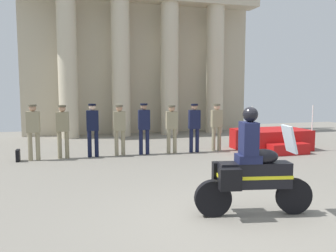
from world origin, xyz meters
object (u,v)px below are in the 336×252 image
Objects in this scene: officer_in_row_7 at (217,123)px; motorcycle_with_rider at (251,171)px; officer_in_row_0 at (33,128)px; officer_in_row_2 at (93,126)px; officer_in_row_5 at (172,125)px; officer_in_row_6 at (194,124)px; reviewing_stand at (272,140)px; briefcase_on_ground at (18,156)px; officer_in_row_3 at (120,126)px; officer_in_row_4 at (144,125)px; officer_in_row_1 at (63,127)px.

officer_in_row_7 is 6.38m from motorcycle_with_rider.
officer_in_row_0 reaches higher than officer_in_row_2.
officer_in_row_6 is (0.81, -0.01, 0.02)m from officer_in_row_5.
briefcase_on_ground is (-8.56, 0.34, -0.17)m from reviewing_stand.
officer_in_row_4 reaches higher than officer_in_row_3.
officer_in_row_1 is at bearing 2.51° from officer_in_row_5.
officer_in_row_4 is at bearing 0.51° from briefcase_on_ground.
officer_in_row_0 is 1.78m from officer_in_row_2.
reviewing_stand is 1.23× the size of motorcycle_with_rider.
motorcycle_with_rider reaches higher than reviewing_stand.
officer_in_row_2 is at bearing 121.30° from motorcycle_with_rider.
officer_in_row_4 reaches higher than officer_in_row_5.
motorcycle_with_rider reaches higher than officer_in_row_2.
reviewing_stand reaches higher than briefcase_on_ground.
officer_in_row_0 reaches higher than officer_in_row_5.
officer_in_row_5 is at bearing 97.51° from motorcycle_with_rider.
officer_in_row_6 is at bearing -176.21° from officer_in_row_0.
briefcase_on_ground is at bearing 4.58° from officer_in_row_7.
officer_in_row_0 is at bearing 4.98° from officer_in_row_4.
officer_in_row_2 reaches higher than officer_in_row_4.
reviewing_stand is at bearing -178.89° from officer_in_row_1.
officer_in_row_6 is 5.73m from briefcase_on_ground.
officer_in_row_1 is at bearing 4.09° from officer_in_row_2.
officer_in_row_0 is 0.96m from briefcase_on_ground.
officer_in_row_5 is (2.61, -0.11, -0.04)m from officer_in_row_2.
officer_in_row_5 is (3.53, -0.12, -0.03)m from officer_in_row_1.
officer_in_row_6 is (1.75, -0.09, -0.02)m from officer_in_row_4.
officer_in_row_2 is (-6.31, 0.41, 0.66)m from reviewing_stand.
briefcase_on_ground is (-4.49, 6.02, -0.61)m from motorcycle_with_rider.
officer_in_row_4 is at bearing 4.09° from officer_in_row_7.
reviewing_stand is at bearing 65.43° from motorcycle_with_rider.
officer_in_row_5 is at bearing -179.57° from officer_in_row_3.
officer_in_row_7 is (3.43, -0.06, -0.00)m from officer_in_row_3.
reviewing_stand is 5.50m from officer_in_row_3.
officer_in_row_6 is at bearing -0.56° from briefcase_on_ground.
officer_in_row_4 is at bearing -178.67° from officer_in_row_3.
officer_in_row_4 is 2.62m from officer_in_row_7.
officer_in_row_7 reaches higher than reviewing_stand.
officer_in_row_7 is at bearing -170.54° from officer_in_row_6.
officer_in_row_0 is 0.83× the size of motorcycle_with_rider.
officer_in_row_6 is 6.08m from motorcycle_with_rider.
officer_in_row_6 reaches higher than briefcase_on_ground.
officer_in_row_4 is (0.81, -0.04, 0.02)m from officer_in_row_3.
motorcycle_with_rider is 7.53m from briefcase_on_ground.
motorcycle_with_rider is at bearing 121.79° from officer_in_row_1.
officer_in_row_0 reaches higher than officer_in_row_3.
reviewing_stand is at bearing -2.28° from briefcase_on_ground.
officer_in_row_7 is (1.68, 0.06, 0.01)m from officer_in_row_5.
officer_in_row_4 reaches higher than officer_in_row_1.
officer_in_row_2 is 1.05× the size of officer_in_row_5.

